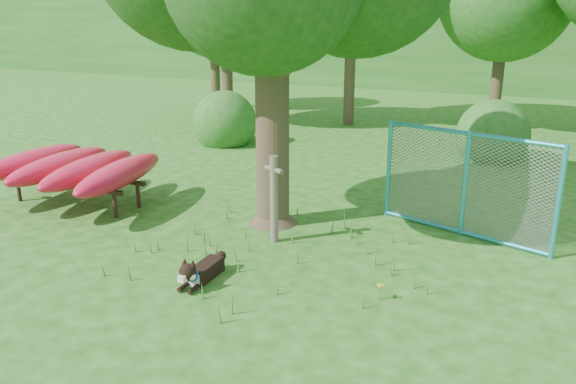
% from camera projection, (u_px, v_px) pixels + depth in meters
% --- Properties ---
extents(ground, '(80.00, 80.00, 0.00)m').
position_uv_depth(ground, '(234.00, 286.00, 7.44)').
color(ground, '#1B5511').
rests_on(ground, ground).
extents(wooden_post, '(0.38, 0.21, 1.40)m').
position_uv_depth(wooden_post, '(274.00, 197.00, 8.71)').
color(wooden_post, brown).
rests_on(wooden_post, ground).
extents(kayak_rack, '(3.26, 2.89, 0.95)m').
position_uv_depth(kayak_rack, '(74.00, 167.00, 10.53)').
color(kayak_rack, black).
rests_on(kayak_rack, ground).
extents(husky_dog, '(0.28, 1.01, 0.45)m').
position_uv_depth(husky_dog, '(200.00, 272.00, 7.49)').
color(husky_dog, black).
rests_on(husky_dog, ground).
extents(fence_section, '(2.85, 0.87, 2.86)m').
position_uv_depth(fence_section, '(465.00, 184.00, 8.97)').
color(fence_section, '#279CB7').
rests_on(fence_section, ground).
extents(wildflower_clump, '(0.11, 0.11, 0.23)m').
position_uv_depth(wildflower_clump, '(380.00, 287.00, 7.01)').
color(wildflower_clump, '#41882C').
rests_on(wildflower_clump, ground).
extents(bg_tree_f, '(3.60, 3.60, 5.55)m').
position_uv_depth(bg_tree_f, '(213.00, 10.00, 21.32)').
color(bg_tree_f, '#3D2F21').
rests_on(bg_tree_f, ground).
extents(shrub_left, '(1.80, 1.80, 1.80)m').
position_uv_depth(shrub_left, '(226.00, 143.00, 16.00)').
color(shrub_left, '#235F1E').
rests_on(shrub_left, ground).
extents(shrub_mid, '(1.80, 1.80, 1.80)m').
position_uv_depth(shrub_mid, '(490.00, 159.00, 14.25)').
color(shrub_mid, '#235F1E').
rests_on(shrub_mid, ground).
extents(wooded_hillside, '(80.00, 12.00, 6.00)m').
position_uv_depth(wooded_hillside, '(508.00, 27.00, 30.43)').
color(wooded_hillside, '#235F1E').
rests_on(wooded_hillside, ground).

